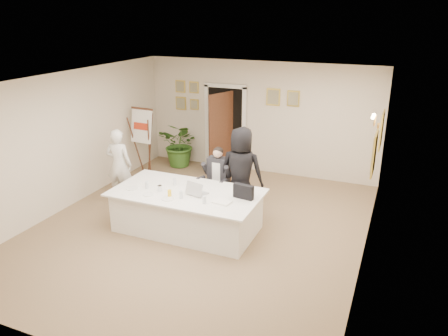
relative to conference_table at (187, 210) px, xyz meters
name	(u,v)px	position (x,y,z in m)	size (l,w,h in m)	color
floor	(200,228)	(0.18, 0.14, -0.39)	(7.00, 7.00, 0.00)	brown
ceiling	(196,81)	(0.18, 0.14, 2.41)	(6.00, 7.00, 0.02)	white
wall_back	(259,118)	(0.18, 3.64, 1.01)	(6.00, 0.10, 2.80)	beige
wall_front	(61,250)	(0.18, -3.36, 1.01)	(6.00, 0.10, 2.80)	beige
wall_left	(67,141)	(-2.82, 0.14, 1.01)	(0.10, 7.00, 2.80)	beige
wall_right	(371,182)	(3.18, 0.14, 1.01)	(0.10, 7.00, 2.80)	beige
doorway	(224,130)	(-0.70, 3.46, 0.65)	(1.14, 0.86, 2.20)	black
pictures_back_wall	(229,98)	(-0.62, 3.61, 1.46)	(3.40, 0.06, 0.80)	gold
pictures_right_wall	(378,141)	(3.15, 1.34, 1.36)	(0.06, 2.20, 0.80)	gold
wall_sconce	(376,121)	(3.08, 1.34, 1.71)	(0.20, 0.30, 0.24)	gold
conference_table	(187,210)	(0.00, 0.00, 0.00)	(2.75, 1.47, 0.78)	white
seated_man	(217,178)	(0.16, 1.07, 0.29)	(0.58, 0.62, 1.36)	black
flip_chart	(145,144)	(-2.37, 2.31, 0.38)	(0.59, 0.39, 1.68)	#392012
standing_man	(119,165)	(-2.02, 0.73, 0.40)	(0.58, 0.38, 1.59)	white
standing_woman	(241,172)	(0.68, 1.04, 0.52)	(0.89, 0.58, 1.82)	black
potted_palm	(181,144)	(-1.82, 3.17, 0.21)	(1.09, 0.94, 1.21)	#2F591D
laptop	(197,186)	(0.23, 0.00, 0.52)	(0.36, 0.37, 0.28)	#B7BABC
laptop_bag	(243,192)	(1.08, 0.12, 0.51)	(0.37, 0.10, 0.26)	black
paper_stack	(222,202)	(0.80, -0.21, 0.40)	(0.31, 0.22, 0.03)	white
plate_left	(132,188)	(-1.01, -0.27, 0.39)	(0.23, 0.23, 0.01)	white
plate_mid	(148,194)	(-0.58, -0.40, 0.39)	(0.20, 0.20, 0.01)	white
plate_near	(168,199)	(-0.15, -0.43, 0.39)	(0.23, 0.23, 0.01)	white
glass_a	(147,185)	(-0.75, -0.16, 0.45)	(0.07, 0.07, 0.14)	silver
glass_b	(181,195)	(0.05, -0.31, 0.45)	(0.06, 0.06, 0.14)	silver
glass_c	(204,200)	(0.53, -0.35, 0.45)	(0.06, 0.06, 0.14)	silver
glass_d	(175,182)	(-0.36, 0.20, 0.45)	(0.06, 0.06, 0.14)	silver
oj_glass	(170,193)	(-0.17, -0.33, 0.45)	(0.07, 0.07, 0.13)	yellow
steel_jug	(160,188)	(-0.47, -0.17, 0.44)	(0.08, 0.08, 0.11)	silver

